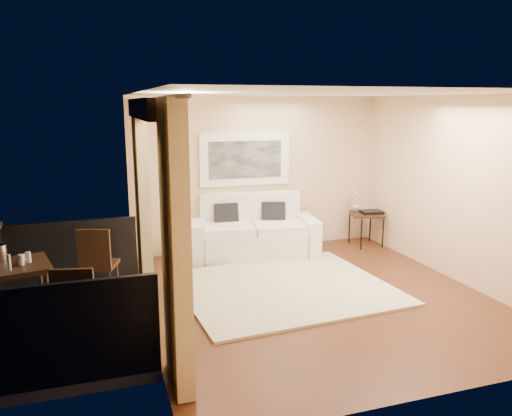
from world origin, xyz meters
TOP-DOWN VIEW (x-y plane):
  - floor at (0.00, 0.00)m, footprint 5.00×5.00m
  - room_shell at (-2.13, 0.00)m, footprint 5.00×6.40m
  - balcony at (-3.31, 0.00)m, footprint 1.81×2.60m
  - curtains at (-2.11, 0.00)m, footprint 0.16×4.80m
  - artwork at (-0.25, 2.46)m, footprint 1.62×0.07m
  - rug at (-0.30, 0.39)m, footprint 3.02×2.68m
  - sofa at (-0.24, 2.10)m, footprint 2.29×1.25m
  - side_table at (1.93, 2.00)m, footprint 0.70×0.70m
  - tray at (2.02, 1.97)m, footprint 0.42×0.33m
  - orchid at (1.79, 2.16)m, footprint 0.27×0.28m
  - bistro_table at (-3.66, -0.05)m, footprint 0.86×0.86m
  - balcony_chair_far at (-2.80, 0.77)m, footprint 0.55×0.55m
  - balcony_chair_near at (-3.06, -0.90)m, footprint 0.50×0.51m
  - candle at (-3.57, 0.07)m, footprint 0.06×0.06m
  - vase at (-3.67, -0.27)m, footprint 0.04×0.04m
  - glass_a at (-3.58, -0.10)m, footprint 0.06×0.06m
  - glass_b at (-3.52, -0.02)m, footprint 0.06×0.06m

SIDE VIEW (x-z plane):
  - floor at x=0.00m, z-range 0.00..0.00m
  - rug at x=-0.30m, z-range 0.00..0.04m
  - balcony at x=-3.31m, z-range -0.41..0.76m
  - sofa at x=-0.24m, z-range -0.15..0.89m
  - side_table at x=1.93m, z-range 0.24..0.85m
  - balcony_chair_near at x=-3.06m, z-range 0.08..1.06m
  - balcony_chair_far at x=-2.80m, z-range 0.08..1.08m
  - tray at x=2.02m, z-range 0.61..0.66m
  - bistro_table at x=-3.66m, z-range 0.34..1.19m
  - orchid at x=1.79m, z-range 0.61..1.05m
  - candle at x=-3.57m, z-range 0.85..0.92m
  - glass_a at x=-3.58m, z-range 0.85..0.97m
  - glass_b at x=-3.52m, z-range 0.85..0.97m
  - vase at x=-3.67m, z-range 0.85..1.03m
  - curtains at x=-2.11m, z-range 0.02..2.66m
  - artwork at x=-0.25m, z-range 1.16..2.08m
  - room_shell at x=-2.13m, z-range 0.02..5.02m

